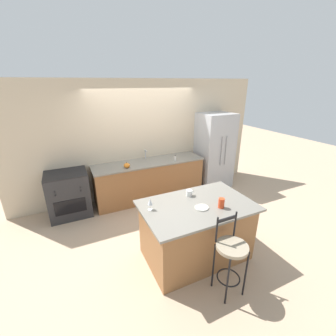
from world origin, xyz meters
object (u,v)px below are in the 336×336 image
soap_bottle (175,158)px  refrigerator (214,151)px  oven_range (69,194)px  dinner_plate (202,207)px  bar_stool_near (231,254)px  tumbler_cup (221,203)px  coffee_mug (189,193)px  pumpkin_decoration (127,165)px  wine_glass (150,202)px

soap_bottle → refrigerator: bearing=8.3°
oven_range → dinner_plate: (1.74, -2.25, 0.47)m
refrigerator → oven_range: 3.60m
bar_stool_near → tumbler_cup: (0.23, 0.54, 0.40)m
dinner_plate → coffee_mug: size_ratio=1.59×
tumbler_cup → oven_range: bearing=130.2°
oven_range → soap_bottle: soap_bottle is taller
dinner_plate → tumbler_cup: bearing=-23.0°
pumpkin_decoration → refrigerator: bearing=3.4°
bar_stool_near → soap_bottle: bearing=78.0°
oven_range → coffee_mug: size_ratio=7.36×
refrigerator → bar_stool_near: bearing=-122.0°
dinner_plate → wine_glass: 0.75m
refrigerator → bar_stool_near: (-1.79, -2.86, -0.35)m
oven_range → dinner_plate: dinner_plate is taller
refrigerator → pumpkin_decoration: (-2.36, -0.14, 0.01)m
pumpkin_decoration → soap_bottle: 1.13m
pumpkin_decoration → coffee_mug: bearing=-71.7°
refrigerator → dinner_plate: size_ratio=9.40×
oven_range → dinner_plate: size_ratio=4.62×
refrigerator → tumbler_cup: (-1.57, -2.33, 0.05)m
refrigerator → wine_glass: refrigerator is taller
bar_stool_near → wine_glass: bearing=128.2°
refrigerator → oven_range: size_ratio=2.04×
oven_range → wine_glass: 2.31m
oven_range → soap_bottle: bearing=-5.1°
pumpkin_decoration → tumbler_cup: bearing=-70.2°
pumpkin_decoration → soap_bottle: soap_bottle is taller
oven_range → refrigerator: bearing=-0.5°
dinner_plate → soap_bottle: size_ratio=1.45×
oven_range → soap_bottle: (2.34, -0.21, 0.50)m
coffee_mug → pumpkin_decoration: (-0.56, 1.68, -0.01)m
coffee_mug → tumbler_cup: tumbler_cup is taller
tumbler_cup → soap_bottle: (0.34, 2.15, -0.03)m
oven_range → soap_bottle: 2.40m
bar_stool_near → soap_bottle: size_ratio=7.91×
refrigerator → bar_stool_near: refrigerator is taller
wine_glass → coffee_mug: size_ratio=1.38×
bar_stool_near → dinner_plate: (-0.03, 0.64, 0.33)m
coffee_mug → refrigerator: bearing=45.3°
bar_stool_near → pumpkin_decoration: (-0.56, 2.72, 0.36)m
dinner_plate → pumpkin_decoration: 2.15m
tumbler_cup → soap_bottle: size_ratio=1.05×
oven_range → tumbler_cup: bearing=-49.8°
bar_stool_near → tumbler_cup: bar_stool_near is taller
dinner_plate → soap_bottle: soap_bottle is taller
wine_glass → pumpkin_decoration: (0.16, 1.81, -0.09)m
bar_stool_near → refrigerator: bearing=58.0°
tumbler_cup → refrigerator: bearing=56.1°
oven_range → bar_stool_near: size_ratio=0.85×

